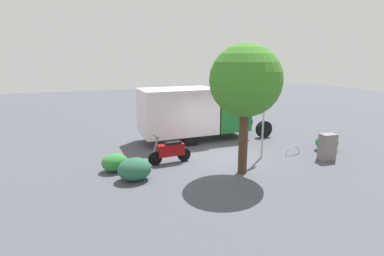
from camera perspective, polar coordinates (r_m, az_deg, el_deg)
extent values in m
plane|color=#494C54|center=(13.20, 6.02, -5.61)|extent=(60.00, 60.00, 0.00)
cylinder|color=black|center=(14.81, -0.01, -1.62)|extent=(0.91, 0.28, 0.90)
cylinder|color=black|center=(16.53, -2.48, -0.06)|extent=(0.91, 0.28, 0.90)
cylinder|color=black|center=(16.78, 13.36, -0.21)|extent=(0.91, 0.28, 0.90)
cylinder|color=black|center=(18.32, 9.95, 1.07)|extent=(0.91, 0.28, 0.90)
cube|color=silver|center=(15.29, -2.74, 3.18)|extent=(3.75, 2.31, 2.26)
cube|color=#1C6E2E|center=(16.47, 6.65, 3.19)|extent=(1.87, 2.16, 1.90)
cube|color=black|center=(16.38, 6.71, 5.26)|extent=(1.88, 2.00, 0.60)
cylinder|color=black|center=(12.27, -6.95, -5.72)|extent=(0.57, 0.13, 0.56)
cylinder|color=black|center=(12.67, -1.52, -5.02)|extent=(0.57, 0.13, 0.56)
cube|color=maroon|center=(12.38, -3.99, -4.12)|extent=(1.12, 0.39, 0.48)
cube|color=black|center=(12.34, -3.58, -2.87)|extent=(0.66, 0.32, 0.12)
cylinder|color=slate|center=(12.12, -6.80, -3.23)|extent=(0.29, 0.09, 0.69)
cylinder|color=black|center=(12.03, -6.84, -1.63)|extent=(0.07, 0.55, 0.04)
cylinder|color=#9E9EA3|center=(13.08, 13.23, 1.04)|extent=(0.08, 0.08, 3.12)
cylinder|color=red|center=(12.86, 13.61, 7.00)|extent=(0.71, 0.32, 0.76)
cube|color=yellow|center=(12.94, 13.45, 4.19)|extent=(0.33, 0.33, 0.44)
cylinder|color=#47301E|center=(11.28, 9.61, -2.26)|extent=(0.33, 0.33, 2.54)
sphere|color=#3A7D23|center=(10.91, 10.05, 8.80)|extent=(2.58, 2.58, 2.58)
cube|color=slate|center=(13.94, 24.07, -3.28)|extent=(0.67, 0.47, 1.12)
torus|color=#B7B7BC|center=(14.28, 18.35, -4.76)|extent=(0.85, 0.16, 0.85)
ellipsoid|color=#307C36|center=(11.93, -14.27, -6.30)|extent=(1.00, 0.82, 0.68)
ellipsoid|color=#227A33|center=(15.43, 24.02, -2.49)|extent=(1.09, 0.89, 0.74)
ellipsoid|color=#295E45|center=(10.92, -10.74, -7.61)|extent=(1.18, 0.97, 0.81)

